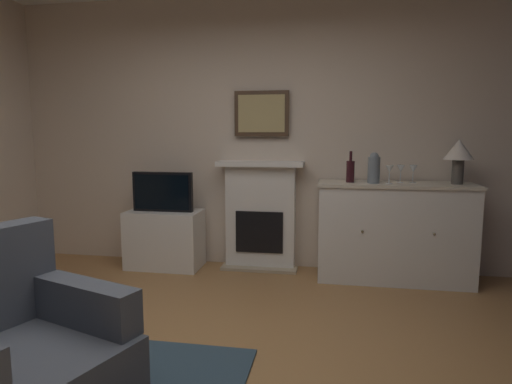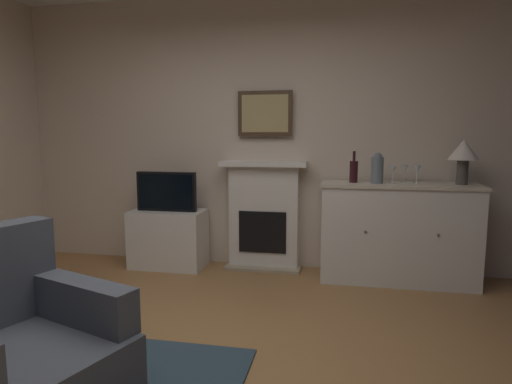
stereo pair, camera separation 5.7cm
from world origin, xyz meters
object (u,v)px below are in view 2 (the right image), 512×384
Objects in this scene: wine_glass_center at (404,170)px; wine_glass_right at (417,170)px; framed_picture at (265,114)px; fireplace_unit at (264,215)px; wine_bottle at (354,171)px; armchair at (10,352)px; table_lamp at (463,153)px; tv_set at (166,192)px; tv_cabinet at (169,239)px; sideboard_cabinet at (398,233)px; wine_glass_left at (393,170)px; vase_decorative at (377,168)px.

wine_glass_center is 1.00× the size of wine_glass_right.
fireplace_unit is at bearing -90.00° from framed_picture.
wine_bottle is at bearing -15.23° from framed_picture.
fireplace_unit is at bearing 75.57° from armchair.
table_lamp is 2.42× the size of wine_glass_center.
wine_glass_right is 0.16× the size of armchair.
wine_bottle is at bearing -0.24° from tv_set.
framed_picture reaches higher than tv_set.
framed_picture reaches higher than wine_glass_center.
wine_bottle reaches higher than wine_glass_center.
wine_glass_center and wine_glass_right have the same top height.
tv_set is 2.54m from armchair.
framed_picture reaches higher than armchair.
framed_picture is 1.27m from tv_set.
framed_picture is 0.54× the size of armchair.
armchair reaches higher than tv_cabinet.
fireplace_unit is 0.78× the size of sideboard_cabinet.
tv_cabinet is (-0.97, -0.16, -0.25)m from fireplace_unit.
armchair is at bearing -135.05° from table_lamp.
wine_bottle reaches higher than sideboard_cabinet.
tv_cabinet is (-0.97, -0.21, -1.28)m from framed_picture.
wine_glass_left is at bearing -12.48° from framed_picture.
wine_glass_left is at bearing -145.32° from sideboard_cabinet.
wine_glass_center is 2.32m from tv_set.
tv_cabinet is at bearing 179.69° from table_lamp.
table_lamp is at bearing -6.99° from framed_picture.
sideboard_cabinet is 8.55× the size of wine_glass_center.
wine_glass_right is at bearing 20.63° from wine_glass_left.
wine_glass_right is (-0.37, 0.04, -0.16)m from table_lamp.
wine_glass_left is 2.21m from tv_set.
fireplace_unit is 1.31m from sideboard_cabinet.
armchair is at bearing -130.04° from wine_glass_right.
framed_picture is at bearing 90.00° from fireplace_unit.
wine_glass_center is at bearing -7.90° from framed_picture.
vase_decorative is (-0.73, -0.05, -0.14)m from table_lamp.
framed_picture reaches higher than wine_glass_left.
framed_picture reaches higher than tv_cabinet.
wine_glass_right is at bearing 49.96° from armchair.
fireplace_unit reaches higher than tv_set.
framed_picture is at bearing 172.59° from wine_glass_right.
wine_bottle is at bearing -177.78° from sideboard_cabinet.
wine_glass_left is 0.14m from wine_glass_center.
table_lamp reaches higher than wine_bottle.
sideboard_cabinet reaches higher than armchair.
fireplace_unit is 1.34m from wine_glass_left.
wine_bottle reaches higher than tv_cabinet.
table_lamp is at bearing 4.60° from wine_glass_left.
vase_decorative is 2.08m from tv_set.
sideboard_cabinet is 2.29m from tv_set.
wine_bottle is 0.47× the size of tv_set.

